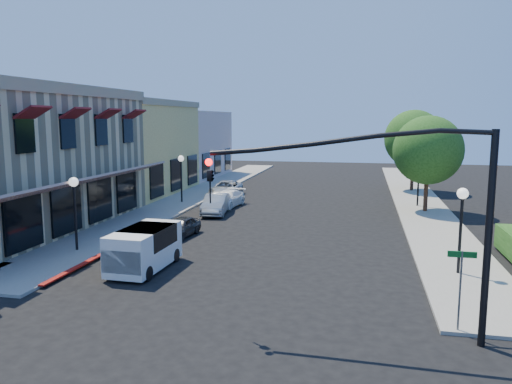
% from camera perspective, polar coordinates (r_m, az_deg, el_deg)
% --- Properties ---
extents(ground, '(120.00, 120.00, 0.00)m').
position_cam_1_polar(ground, '(14.86, -7.51, -16.64)').
color(ground, black).
rests_on(ground, ground).
extents(sidewalk_left, '(3.50, 50.00, 0.12)m').
position_cam_1_polar(sidewalk_left, '(42.30, -6.41, -0.09)').
color(sidewalk_left, gray).
rests_on(sidewalk_left, ground).
extents(sidewalk_right, '(3.50, 50.00, 0.12)m').
position_cam_1_polar(sidewalk_right, '(40.34, 17.88, -0.86)').
color(sidewalk_right, gray).
rests_on(sidewalk_right, ground).
extents(curb_red_strip, '(0.25, 10.00, 0.06)m').
position_cam_1_polar(curb_red_strip, '(24.47, -16.55, -6.80)').
color(curb_red_strip, maroon).
rests_on(curb_red_strip, ground).
extents(yellow_stucco_building, '(10.00, 12.00, 7.60)m').
position_cam_1_polar(yellow_stucco_building, '(43.65, -15.37, 4.86)').
color(yellow_stucco_building, tan).
rests_on(yellow_stucco_building, ground).
extents(pink_stucco_building, '(10.00, 12.00, 7.00)m').
position_cam_1_polar(pink_stucco_building, '(54.57, -9.53, 5.38)').
color(pink_stucco_building, '#CAA898').
rests_on(pink_stucco_building, ground).
extents(street_tree_a, '(4.56, 4.56, 6.48)m').
position_cam_1_polar(street_tree_a, '(34.96, 19.06, 4.54)').
color(street_tree_a, '#372216').
rests_on(street_tree_a, ground).
extents(street_tree_b, '(4.94, 4.94, 7.02)m').
position_cam_1_polar(street_tree_b, '(44.87, 17.59, 5.81)').
color(street_tree_b, '#372216').
rests_on(street_tree_b, ground).
extents(signal_mast_arm, '(8.01, 0.39, 6.00)m').
position_cam_1_polar(signal_mast_arm, '(14.36, 16.92, -0.71)').
color(signal_mast_arm, black).
rests_on(signal_mast_arm, ground).
extents(street_name_sign, '(0.80, 0.06, 2.50)m').
position_cam_1_polar(street_name_sign, '(15.80, 22.36, -9.07)').
color(street_name_sign, '#595B5E').
rests_on(street_name_sign, ground).
extents(lamppost_left_near, '(0.44, 0.44, 3.57)m').
position_cam_1_polar(lamppost_left_near, '(24.72, -20.07, -0.33)').
color(lamppost_left_near, black).
rests_on(lamppost_left_near, ground).
extents(lamppost_left_far, '(0.44, 0.44, 3.57)m').
position_cam_1_polar(lamppost_left_far, '(37.22, -8.56, 2.86)').
color(lamppost_left_far, black).
rests_on(lamppost_left_far, ground).
extents(lamppost_right_near, '(0.44, 0.44, 3.57)m').
position_cam_1_polar(lamppost_right_near, '(21.30, 22.46, -1.79)').
color(lamppost_right_near, black).
rests_on(lamppost_right_near, ground).
extents(lamppost_right_far, '(0.44, 0.44, 3.57)m').
position_cam_1_polar(lamppost_right_far, '(37.02, 18.13, 2.51)').
color(lamppost_right_far, black).
rests_on(lamppost_right_far, ground).
extents(white_van, '(1.86, 4.00, 1.75)m').
position_cam_1_polar(white_van, '(21.36, -12.68, -6.06)').
color(white_van, silver).
rests_on(white_van, ground).
extents(parked_car_a, '(1.54, 3.18, 1.05)m').
position_cam_1_polar(parked_car_a, '(27.01, -8.59, -3.98)').
color(parked_car_a, black).
rests_on(parked_car_a, ground).
extents(parked_car_b, '(1.84, 4.15, 1.32)m').
position_cam_1_polar(parked_car_b, '(33.06, -4.59, -1.39)').
color(parked_car_b, '#A6AAAB').
rests_on(parked_car_b, ground).
extents(parked_car_c, '(2.06, 4.14, 1.16)m').
position_cam_1_polar(parked_car_c, '(35.71, -3.30, -0.78)').
color(parked_car_c, white).
rests_on(parked_car_c, ground).
extents(parked_car_d, '(2.21, 4.54, 1.25)m').
position_cam_1_polar(parked_car_d, '(40.53, -3.45, 0.38)').
color(parked_car_d, '#AFB1B4').
rests_on(parked_car_d, ground).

